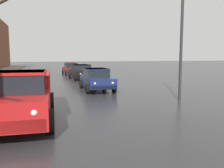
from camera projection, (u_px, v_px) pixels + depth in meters
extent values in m
cube|color=red|center=(21.00, 100.00, 7.88)|extent=(2.11, 5.20, 0.76)
cube|color=black|center=(17.00, 82.00, 7.10)|extent=(1.73, 1.71, 0.64)
cube|color=red|center=(16.00, 72.00, 7.07)|extent=(1.77, 1.76, 0.08)
cube|color=red|center=(48.00, 79.00, 9.01)|extent=(0.20, 2.46, 0.44)
cube|color=red|center=(28.00, 76.00, 10.22)|extent=(1.79, 0.18, 0.44)
cube|color=#B7B7BC|center=(7.00, 127.00, 5.49)|extent=(1.80, 0.20, 0.32)
sphere|color=white|center=(34.00, 113.00, 5.57)|extent=(0.16, 0.16, 0.16)
cylinder|color=black|center=(50.00, 121.00, 6.68)|extent=(0.25, 0.73, 0.72)
cylinder|color=black|center=(51.00, 101.00, 9.64)|extent=(0.25, 0.73, 0.72)
cylinder|color=black|center=(1.00, 103.00, 9.16)|extent=(0.25, 0.73, 0.72)
cube|color=navy|center=(97.00, 81.00, 15.17)|extent=(1.65, 4.04, 0.60)
cube|color=black|center=(96.00, 72.00, 15.29)|extent=(1.41, 2.10, 0.52)
cube|color=navy|center=(96.00, 69.00, 15.26)|extent=(1.44, 2.15, 0.06)
cube|color=black|center=(104.00, 88.00, 13.32)|extent=(1.58, 0.14, 0.22)
cube|color=black|center=(91.00, 81.00, 17.06)|extent=(1.58, 0.14, 0.22)
cylinder|color=black|center=(114.00, 88.00, 14.24)|extent=(0.19, 0.60, 0.60)
cylinder|color=black|center=(87.00, 89.00, 13.79)|extent=(0.19, 0.60, 0.60)
cylinder|color=black|center=(104.00, 83.00, 16.62)|extent=(0.19, 0.60, 0.60)
cylinder|color=black|center=(81.00, 84.00, 16.16)|extent=(0.19, 0.60, 0.60)
sphere|color=silver|center=(113.00, 83.00, 13.40)|extent=(0.14, 0.14, 0.14)
sphere|color=silver|center=(95.00, 84.00, 13.11)|extent=(0.14, 0.14, 0.14)
cube|color=black|center=(81.00, 73.00, 22.58)|extent=(2.05, 4.43, 0.60)
cube|color=black|center=(81.00, 67.00, 22.71)|extent=(1.66, 2.35, 0.52)
cube|color=black|center=(81.00, 65.00, 22.69)|extent=(1.69, 2.39, 0.06)
cube|color=black|center=(87.00, 77.00, 20.65)|extent=(1.71, 0.24, 0.22)
cube|color=black|center=(77.00, 73.00, 24.56)|extent=(1.71, 0.24, 0.22)
cylinder|color=black|center=(94.00, 77.00, 21.69)|extent=(0.22, 0.61, 0.60)
cylinder|color=black|center=(75.00, 77.00, 21.06)|extent=(0.22, 0.61, 0.60)
cylinder|color=black|center=(87.00, 75.00, 24.17)|extent=(0.22, 0.61, 0.60)
cylinder|color=black|center=(70.00, 75.00, 23.54)|extent=(0.22, 0.61, 0.60)
sphere|color=silver|center=(93.00, 73.00, 20.79)|extent=(0.14, 0.14, 0.14)
sphere|color=silver|center=(81.00, 74.00, 20.39)|extent=(0.14, 0.14, 0.14)
cube|color=maroon|center=(71.00, 70.00, 28.25)|extent=(1.78, 4.24, 0.60)
cube|color=black|center=(71.00, 65.00, 28.38)|extent=(1.48, 2.22, 0.52)
cube|color=maroon|center=(71.00, 63.00, 28.35)|extent=(1.52, 2.27, 0.06)
cube|color=black|center=(74.00, 72.00, 26.35)|extent=(1.61, 0.18, 0.22)
cube|color=black|center=(69.00, 70.00, 30.19)|extent=(1.61, 0.18, 0.22)
cylinder|color=black|center=(80.00, 73.00, 27.33)|extent=(0.20, 0.61, 0.60)
cylinder|color=black|center=(66.00, 73.00, 26.80)|extent=(0.20, 0.61, 0.60)
cylinder|color=black|center=(76.00, 71.00, 29.77)|extent=(0.20, 0.61, 0.60)
cylinder|color=black|center=(63.00, 72.00, 29.24)|extent=(0.20, 0.61, 0.60)
sphere|color=silver|center=(79.00, 70.00, 26.46)|extent=(0.14, 0.14, 0.14)
sphere|color=silver|center=(69.00, 70.00, 26.12)|extent=(0.14, 0.14, 0.14)
cylinder|color=#28282D|center=(181.00, 46.00, 11.36)|extent=(0.14, 0.14, 5.40)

